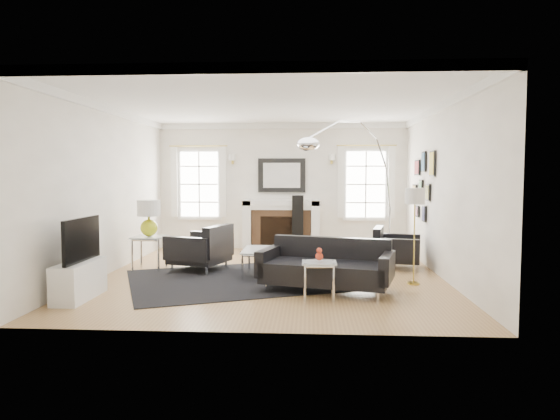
# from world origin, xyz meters

# --- Properties ---
(floor) EXTENTS (6.00, 6.00, 0.00)m
(floor) POSITION_xyz_m (0.00, 0.00, 0.00)
(floor) COLOR olive
(floor) RESTS_ON ground
(back_wall) EXTENTS (5.50, 0.04, 2.80)m
(back_wall) POSITION_xyz_m (0.00, 3.00, 1.40)
(back_wall) COLOR white
(back_wall) RESTS_ON floor
(front_wall) EXTENTS (5.50, 0.04, 2.80)m
(front_wall) POSITION_xyz_m (0.00, -3.00, 1.40)
(front_wall) COLOR white
(front_wall) RESTS_ON floor
(left_wall) EXTENTS (0.04, 6.00, 2.80)m
(left_wall) POSITION_xyz_m (-2.75, 0.00, 1.40)
(left_wall) COLOR white
(left_wall) RESTS_ON floor
(right_wall) EXTENTS (0.04, 6.00, 2.80)m
(right_wall) POSITION_xyz_m (2.75, 0.00, 1.40)
(right_wall) COLOR white
(right_wall) RESTS_ON floor
(ceiling) EXTENTS (5.50, 6.00, 0.02)m
(ceiling) POSITION_xyz_m (0.00, 0.00, 2.80)
(ceiling) COLOR white
(ceiling) RESTS_ON back_wall
(crown_molding) EXTENTS (5.50, 6.00, 0.12)m
(crown_molding) POSITION_xyz_m (0.00, 0.00, 2.74)
(crown_molding) COLOR white
(crown_molding) RESTS_ON back_wall
(fireplace) EXTENTS (1.70, 0.69, 1.11)m
(fireplace) POSITION_xyz_m (0.00, 2.79, 0.54)
(fireplace) COLOR white
(fireplace) RESTS_ON floor
(mantel_mirror) EXTENTS (1.05, 0.07, 0.75)m
(mantel_mirror) POSITION_xyz_m (0.00, 2.95, 1.65)
(mantel_mirror) COLOR black
(mantel_mirror) RESTS_ON back_wall
(window_left) EXTENTS (1.24, 0.15, 1.62)m
(window_left) POSITION_xyz_m (-1.85, 2.95, 1.46)
(window_left) COLOR white
(window_left) RESTS_ON back_wall
(window_right) EXTENTS (1.24, 0.15, 1.62)m
(window_right) POSITION_xyz_m (1.85, 2.95, 1.46)
(window_right) COLOR white
(window_right) RESTS_ON back_wall
(gallery_wall) EXTENTS (0.04, 1.73, 1.29)m
(gallery_wall) POSITION_xyz_m (2.72, 1.30, 1.53)
(gallery_wall) COLOR black
(gallery_wall) RESTS_ON right_wall
(tv_unit) EXTENTS (0.35, 1.00, 1.09)m
(tv_unit) POSITION_xyz_m (-2.44, -1.70, 0.33)
(tv_unit) COLOR white
(tv_unit) RESTS_ON floor
(area_rug) EXTENTS (3.91, 3.62, 0.01)m
(area_rug) POSITION_xyz_m (-0.57, -0.39, 0.01)
(area_rug) COLOR black
(area_rug) RESTS_ON floor
(sofa) EXTENTS (2.01, 1.30, 0.61)m
(sofa) POSITION_xyz_m (0.87, -1.00, 0.33)
(sofa) COLOR black
(sofa) RESTS_ON floor
(armchair_left) EXTENTS (1.12, 1.19, 0.66)m
(armchair_left) POSITION_xyz_m (-1.23, 0.39, 0.37)
(armchair_left) COLOR black
(armchair_left) RESTS_ON floor
(armchair_right) EXTENTS (0.95, 1.03, 0.59)m
(armchair_right) POSITION_xyz_m (2.14, 0.86, 0.33)
(armchair_right) COLOR black
(armchair_right) RESTS_ON floor
(coffee_table) EXTENTS (0.97, 0.97, 0.43)m
(coffee_table) POSITION_xyz_m (0.01, 0.06, 0.40)
(coffee_table) COLOR silver
(coffee_table) RESTS_ON floor
(side_table_left) EXTENTS (0.54, 0.54, 0.59)m
(side_table_left) POSITION_xyz_m (-2.17, 0.37, 0.48)
(side_table_left) COLOR silver
(side_table_left) RESTS_ON floor
(nesting_table) EXTENTS (0.45, 0.38, 0.50)m
(nesting_table) POSITION_xyz_m (0.75, -1.51, 0.39)
(nesting_table) COLOR silver
(nesting_table) RESTS_ON floor
(gourd_lamp) EXTENTS (0.39, 0.39, 0.63)m
(gourd_lamp) POSITION_xyz_m (-2.17, 0.37, 0.95)
(gourd_lamp) COLOR #BDC418
(gourd_lamp) RESTS_ON side_table_left
(orange_vase) EXTENTS (0.11, 0.11, 0.17)m
(orange_vase) POSITION_xyz_m (0.75, -1.51, 0.60)
(orange_vase) COLOR red
(orange_vase) RESTS_ON nesting_table
(arc_floor_lamp) EXTENTS (1.95, 1.80, 2.75)m
(arc_floor_lamp) POSITION_xyz_m (1.40, 1.13, 1.49)
(arc_floor_lamp) COLOR white
(arc_floor_lamp) RESTS_ON floor
(stick_floor_lamp) EXTENTS (0.30, 0.30, 1.46)m
(stick_floor_lamp) POSITION_xyz_m (2.20, -0.53, 1.27)
(stick_floor_lamp) COLOR gold
(stick_floor_lamp) RESTS_ON floor
(speaker_tower) EXTENTS (0.24, 0.24, 1.22)m
(speaker_tower) POSITION_xyz_m (0.37, 2.65, 0.61)
(speaker_tower) COLOR black
(speaker_tower) RESTS_ON floor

